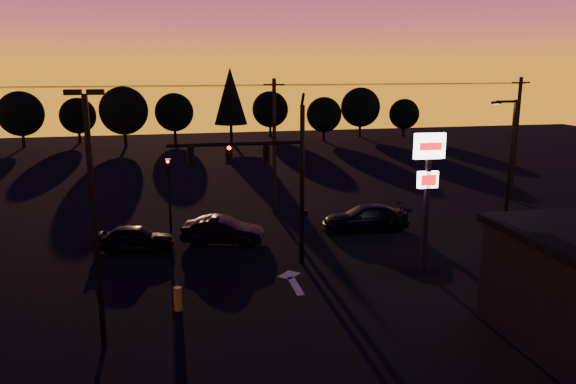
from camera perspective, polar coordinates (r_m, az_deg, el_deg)
name	(u,v)px	position (r m, az deg, el deg)	size (l,w,h in m)	color
ground	(290,296)	(25.06, 0.16, -10.47)	(120.00, 120.00, 0.00)	black
lane_arrow	(292,280)	(26.66, 0.46, -8.98)	(1.20, 3.10, 0.01)	beige
traffic_signal_mast	(270,169)	(27.35, -1.81, 2.36)	(6.79, 0.52, 8.58)	black
secondary_signal	(169,183)	(34.69, -12.03, 0.86)	(0.30, 0.31, 4.35)	black
parking_lot_light	(93,205)	(20.19, -19.18, -1.23)	(1.25, 0.30, 9.14)	black
pylon_sign	(428,173)	(27.22, 14.04, 1.88)	(1.50, 0.28, 6.80)	black
streetlight	(509,163)	(34.15, 21.53, 2.71)	(1.55, 0.35, 8.00)	black
utility_pole_1	(274,146)	(37.50, -1.39, 4.72)	(1.40, 0.26, 9.00)	black
utility_pole_2	(516,138)	(44.47, 22.13, 5.08)	(1.40, 0.26, 9.00)	black
power_wires	(274,85)	(37.14, -1.43, 10.80)	(36.00, 1.22, 0.07)	black
bollard	(178,299)	(23.95, -11.13, -10.59)	(0.33, 0.33, 1.00)	#A67A13
tree_0	(21,114)	(74.69, -25.52, 7.19)	(5.36, 5.36, 6.74)	black
tree_1	(78,116)	(76.56, -20.57, 7.26)	(4.54, 4.54, 5.71)	black
tree_2	(124,111)	(70.87, -16.36, 7.93)	(5.77, 5.78, 7.26)	black
tree_3	(174,112)	(74.73, -11.49, 7.94)	(4.95, 4.95, 6.22)	black
tree_4	(230,96)	(72.01, -5.88, 9.69)	(4.18, 4.18, 9.50)	black
tree_5	(270,109)	(77.96, -1.82, 8.39)	(4.95, 4.95, 6.22)	black
tree_6	(324,115)	(73.51, 3.68, 7.85)	(4.54, 4.54, 5.71)	black
tree_7	(360,107)	(78.12, 7.37, 8.53)	(5.36, 5.36, 6.74)	black
tree_8	(404,114)	(79.47, 11.72, 7.77)	(4.12, 4.12, 5.19)	black
car_left	(135,238)	(31.65, -15.25, -4.53)	(1.66, 4.12, 1.41)	black
car_mid	(223,230)	(31.91, -6.62, -3.91)	(1.60, 4.58, 1.51)	black
car_right	(365,218)	(34.51, 7.87, -2.63)	(2.14, 5.25, 1.52)	black
suv_parked	(556,282)	(27.50, 25.58, -8.21)	(2.11, 4.57, 1.27)	black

